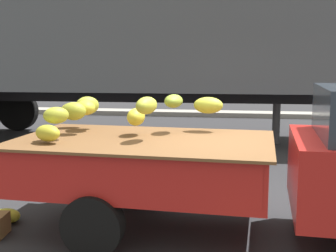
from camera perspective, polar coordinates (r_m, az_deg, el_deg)
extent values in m
plane|color=#28282B|center=(5.43, 10.28, -12.97)|extent=(220.00, 220.00, 0.00)
cube|color=gray|center=(15.57, 8.93, 1.50)|extent=(80.00, 0.80, 0.16)
cube|color=#B21E19|center=(5.19, -3.03, -7.11)|extent=(2.87, 1.82, 0.08)
cube|color=#B21E19|center=(5.87, -1.04, -2.63)|extent=(2.76, 0.24, 0.44)
cube|color=#B21E19|center=(4.39, -5.76, -6.56)|extent=(2.76, 0.24, 0.44)
cube|color=#B21E19|center=(4.95, 12.34, -4.96)|extent=(0.16, 1.63, 0.44)
cube|color=#B21E19|center=(5.62, -16.54, -3.49)|extent=(0.16, 1.63, 0.44)
cube|color=#B21914|center=(5.91, -0.97, -2.95)|extent=(2.65, 0.19, 0.07)
cube|color=brown|center=(5.07, -3.07, -1.78)|extent=(3.00, 1.95, 0.03)
ellipsoid|color=gold|center=(5.95, -11.86, 2.13)|extent=(0.39, 0.32, 0.18)
ellipsoid|color=#A6AE2F|center=(5.08, -14.08, 1.32)|extent=(0.34, 0.31, 0.19)
ellipsoid|color=gold|center=(5.67, -10.48, 2.30)|extent=(0.34, 0.35, 0.19)
ellipsoid|color=gold|center=(5.55, 5.15, 2.65)|extent=(0.40, 0.29, 0.20)
ellipsoid|color=gold|center=(5.26, -4.10, 1.16)|extent=(0.21, 0.33, 0.20)
ellipsoid|color=#AAB131|center=(5.78, -10.24, 2.58)|extent=(0.36, 0.34, 0.23)
ellipsoid|color=olive|center=(5.42, 0.72, 3.19)|extent=(0.25, 0.37, 0.16)
ellipsoid|color=gold|center=(4.93, -15.08, -0.87)|extent=(0.35, 0.29, 0.18)
ellipsoid|color=#AAB232|center=(4.87, -2.76, 2.63)|extent=(0.28, 0.41, 0.19)
ellipsoid|color=#9DA72D|center=(5.43, -11.93, 1.86)|extent=(0.32, 0.25, 0.22)
cylinder|color=black|center=(6.07, -4.06, -7.32)|extent=(0.65, 0.24, 0.64)
cylinder|color=black|center=(4.66, -9.56, -12.45)|extent=(0.65, 0.24, 0.64)
cube|color=#4C5156|center=(10.78, -4.03, 11.88)|extent=(12.06, 2.81, 2.70)
cube|color=black|center=(10.80, -3.94, 3.91)|extent=(11.05, 0.68, 0.30)
cylinder|color=black|center=(13.12, -18.58, 1.86)|extent=(1.09, 0.33, 1.08)
cylinder|color=#38383A|center=(10.75, 13.65, 1.12)|extent=(0.18, 0.18, 1.25)
ellipsoid|color=gold|center=(5.88, -19.97, -10.74)|extent=(0.36, 0.28, 0.18)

